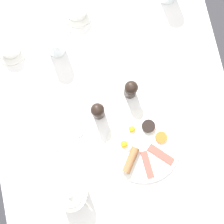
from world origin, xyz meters
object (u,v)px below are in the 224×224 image
at_px(breakfast_plate, 142,145).
at_px(salt_grinder, 131,89).
at_px(pepper_grinder, 98,111).
at_px(fork_by_plate, 131,15).
at_px(spoon_for_tea, 218,157).
at_px(napkin_folded, 58,130).
at_px(knife_by_plate, 192,93).
at_px(teacup_with_saucer_left, 9,48).
at_px(water_glass_tall, 54,44).
at_px(teapot_near, 72,193).
at_px(teacup_with_saucer_right, 76,10).

height_order(breakfast_plate, salt_grinder, salt_grinder).
distance_m(pepper_grinder, fork_by_plate, 0.43).
bearing_deg(spoon_for_tea, pepper_grinder, 147.84).
relative_size(napkin_folded, knife_by_plate, 1.06).
relative_size(breakfast_plate, teacup_with_saucer_left, 2.16).
height_order(water_glass_tall, pepper_grinder, same).
bearing_deg(pepper_grinder, napkin_folded, -168.71).
bearing_deg(teacup_with_saucer_left, knife_by_plate, -25.81).
distance_m(breakfast_plate, fork_by_plate, 0.53).
bearing_deg(fork_by_plate, pepper_grinder, -119.95).
relative_size(breakfast_plate, salt_grinder, 2.33).
height_order(pepper_grinder, spoon_for_tea, pepper_grinder).
height_order(teapot_near, pepper_grinder, teapot_near).
relative_size(teacup_with_saucer_right, knife_by_plate, 0.74).
xyz_separation_m(water_glass_tall, knife_by_plate, (0.49, -0.29, -0.06)).
bearing_deg(pepper_grinder, knife_by_plate, 0.39).
bearing_deg(pepper_grinder, teapot_near, -119.23).
bearing_deg(fork_by_plate, breakfast_plate, -98.13).
bearing_deg(pepper_grinder, water_glass_tall, 111.06).
xyz_separation_m(fork_by_plate, knife_by_plate, (0.16, -0.37, 0.00)).
height_order(teacup_with_saucer_right, pepper_grinder, pepper_grinder).
bearing_deg(pepper_grinder, teacup_with_saucer_right, 90.53).
bearing_deg(teapot_near, fork_by_plate, 108.98).
distance_m(water_glass_tall, salt_grinder, 0.34).
bearing_deg(water_glass_tall, salt_grinder, -43.27).
bearing_deg(fork_by_plate, salt_grinder, -103.57).
distance_m(breakfast_plate, teapot_near, 0.32).
bearing_deg(napkin_folded, pepper_grinder, 11.29).
bearing_deg(teapot_near, spoon_for_tea, 49.92).
relative_size(teapot_near, salt_grinder, 1.31).
bearing_deg(napkin_folded, spoon_for_tea, -21.40).
height_order(teacup_with_saucer_right, knife_by_plate, teacup_with_saucer_right).
height_order(breakfast_plate, water_glass_tall, water_glass_tall).
bearing_deg(pepper_grinder, spoon_for_tea, -32.16).
distance_m(breakfast_plate, knife_by_plate, 0.29).
xyz_separation_m(teacup_with_saucer_right, salt_grinder, (0.14, -0.37, 0.04)).
xyz_separation_m(teacup_with_saucer_left, spoon_for_tea, (0.71, -0.59, -0.03)).
distance_m(teacup_with_saucer_right, napkin_folded, 0.49).
distance_m(pepper_grinder, napkin_folded, 0.18).
bearing_deg(teacup_with_saucer_left, breakfast_plate, -48.28).
height_order(knife_by_plate, spoon_for_tea, same).
distance_m(breakfast_plate, teacup_with_saucer_right, 0.60).
xyz_separation_m(teacup_with_saucer_right, knife_by_plate, (0.38, -0.42, -0.03)).
relative_size(teacup_with_saucer_left, knife_by_plate, 0.74).
xyz_separation_m(pepper_grinder, napkin_folded, (-0.17, -0.03, -0.06)).
bearing_deg(water_glass_tall, fork_by_plate, 13.95).
relative_size(water_glass_tall, fork_by_plate, 0.68).
height_order(salt_grinder, knife_by_plate, salt_grinder).
bearing_deg(napkin_folded, water_glass_tall, 80.44).
relative_size(breakfast_plate, teacup_with_saucer_right, 2.16).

